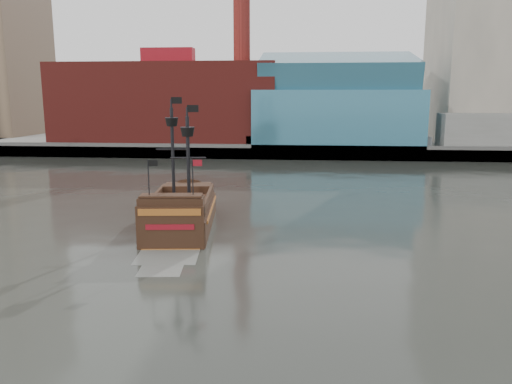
# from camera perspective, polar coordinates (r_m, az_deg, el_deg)

# --- Properties ---
(ground) EXTENTS (400.00, 400.00, 0.00)m
(ground) POSITION_cam_1_polar(r_m,az_deg,el_deg) (27.23, -3.42, -12.67)
(ground) COLOR #2A2D27
(ground) RESTS_ON ground
(promenade_far) EXTENTS (220.00, 60.00, 2.00)m
(promenade_far) POSITION_cam_1_polar(r_m,az_deg,el_deg) (117.15, 3.39, 6.00)
(promenade_far) COLOR slate
(promenade_far) RESTS_ON ground
(seawall) EXTENTS (220.00, 1.00, 2.60)m
(seawall) POSITION_cam_1_polar(r_m,az_deg,el_deg) (87.78, 2.73, 4.58)
(seawall) COLOR #4C4C49
(seawall) RESTS_ON ground
(skyline) EXTENTS (149.00, 45.00, 62.00)m
(skyline) POSITION_cam_1_polar(r_m,az_deg,el_deg) (110.10, 6.24, 17.93)
(skyline) COLOR brown
(skyline) RESTS_ON promenade_far
(pirate_ship) EXTENTS (6.27, 15.94, 11.62)m
(pirate_ship) POSITION_cam_1_polar(r_m,az_deg,el_deg) (42.08, -8.56, -2.75)
(pirate_ship) COLOR black
(pirate_ship) RESTS_ON ground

